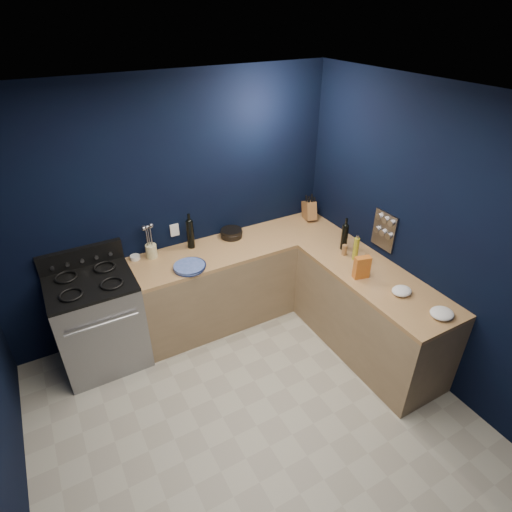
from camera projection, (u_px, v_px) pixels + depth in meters
floor at (257, 426)px, 3.53m from camera, size 3.50×3.50×0.02m
ceiling at (257, 109)px, 2.15m from camera, size 3.50×3.50×0.02m
wall_back at (172, 210)px, 4.15m from camera, size 3.50×0.02×2.60m
wall_right at (434, 244)px, 3.57m from camera, size 0.02×3.50×2.60m
cab_back at (241, 280)px, 4.62m from camera, size 2.30×0.63×0.86m
top_back at (240, 246)px, 4.38m from camera, size 2.30×0.63×0.04m
cab_right at (369, 315)px, 4.11m from camera, size 0.63×1.67×0.86m
top_right at (376, 278)px, 3.87m from camera, size 0.63×1.67×0.04m
gas_range at (100, 323)px, 3.96m from camera, size 0.76×0.66×0.92m
oven_door at (107, 344)px, 3.73m from camera, size 0.59×0.02×0.42m
cooktop at (89, 283)px, 3.71m from camera, size 0.76×0.66×0.03m
backguard at (81, 257)px, 3.87m from camera, size 0.76×0.06×0.20m
spice_panel at (384, 230)px, 4.03m from camera, size 0.02×0.28×0.38m
wall_outlet at (175, 230)px, 4.25m from camera, size 0.09×0.02×0.13m
plate_stack at (189, 267)px, 3.96m from camera, size 0.35×0.35×0.04m
ramekin at (135, 257)px, 4.10m from camera, size 0.11×0.11×0.04m
utensil_crock at (151, 251)px, 4.11m from camera, size 0.14×0.14×0.14m
wine_bottle_back at (190, 234)px, 4.23m from camera, size 0.09×0.09×0.30m
lemon_basket at (232, 233)px, 4.48m from camera, size 0.28×0.28×0.09m
knife_block at (309, 211)px, 4.82m from camera, size 0.17×0.27×0.26m
wine_bottle_right at (344, 237)px, 4.21m from camera, size 0.09×0.09×0.27m
oil_bottle at (356, 249)px, 4.06m from camera, size 0.06×0.06×0.23m
spice_jar_near at (344, 250)px, 4.16m from camera, size 0.06×0.06×0.11m
spice_jar_far at (367, 258)px, 4.05m from camera, size 0.05×0.05×0.09m
crouton_bag at (362, 267)px, 3.79m from camera, size 0.16×0.10×0.22m
towel_front at (402, 291)px, 3.61m from camera, size 0.20×0.18×0.06m
towel_end at (442, 313)px, 3.35m from camera, size 0.21×0.20×0.06m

